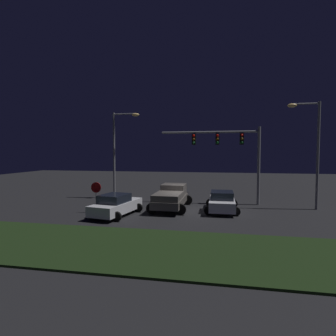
{
  "coord_description": "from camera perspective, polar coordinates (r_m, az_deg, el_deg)",
  "views": [
    {
      "loc": [
        2.59,
        -20.48,
        4.37
      ],
      "look_at": [
        -1.28,
        0.16,
        3.18
      ],
      "focal_mm": 29.38,
      "sensor_mm": 36.0,
      "label": 1
    }
  ],
  "objects": [
    {
      "name": "car_sedan_far",
      "position": [
        20.93,
        11.11,
        -6.81
      ],
      "size": [
        2.48,
        4.4,
        1.51
      ],
      "rotation": [
        0.0,
        0.0,
        1.57
      ],
      "color": "silver",
      "rests_on": "ground_plane"
    },
    {
      "name": "pickup_truck",
      "position": [
        21.47,
        0.73,
        -5.79
      ],
      "size": [
        2.91,
        5.43,
        1.8
      ],
      "rotation": [
        0.0,
        0.0,
        1.56
      ],
      "color": "#514C47",
      "rests_on": "ground_plane"
    },
    {
      "name": "grass_median",
      "position": [
        12.79,
        -1.77,
        -16.5
      ],
      "size": [
        25.39,
        5.76,
        0.1
      ],
      "primitive_type": "cube",
      "color": "black",
      "rests_on": "ground_plane"
    },
    {
      "name": "traffic_signal_gantry",
      "position": [
        23.78,
        12.51,
        4.44
      ],
      "size": [
        8.32,
        0.56,
        6.5
      ],
      "color": "slate",
      "rests_on": "ground_plane"
    },
    {
      "name": "stop_sign",
      "position": [
        20.53,
        -14.69,
        -4.72
      ],
      "size": [
        0.76,
        0.08,
        2.23
      ],
      "color": "slate",
      "rests_on": "ground_plane"
    },
    {
      "name": "street_lamp_right",
      "position": [
        23.59,
        27.68,
        4.74
      ],
      "size": [
        2.37,
        0.44,
        8.2
      ],
      "color": "slate",
      "rests_on": "ground_plane"
    },
    {
      "name": "car_sedan",
      "position": [
        19.46,
        -10.75,
        -7.56
      ],
      "size": [
        2.99,
        4.65,
        1.51
      ],
      "rotation": [
        0.0,
        0.0,
        1.39
      ],
      "color": "silver",
      "rests_on": "ground_plane"
    },
    {
      "name": "ground_plane",
      "position": [
        21.1,
        3.38,
        -8.72
      ],
      "size": [
        80.0,
        80.0,
        0.0
      ],
      "primitive_type": "plane",
      "color": "black"
    },
    {
      "name": "street_lamp_left",
      "position": [
        26.54,
        -10.1,
        4.82
      ],
      "size": [
        2.6,
        0.44,
        8.13
      ],
      "color": "slate",
      "rests_on": "ground_plane"
    }
  ]
}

